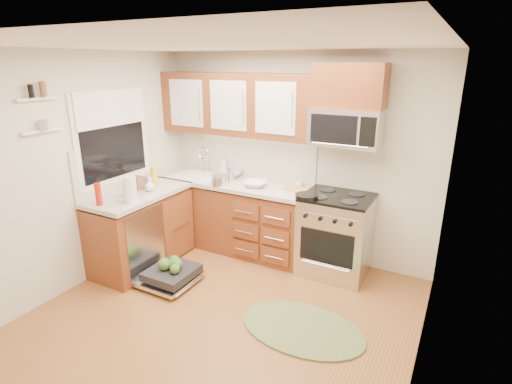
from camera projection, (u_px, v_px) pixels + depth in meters
The scene contains 38 objects.
floor at pixel (219, 320), 3.86m from camera, with size 3.50×3.50×0.00m, color brown.
ceiling at pixel (210, 45), 3.08m from camera, with size 3.50×3.50×0.00m, color white.
wall_back at pixel (294, 157), 4.93m from camera, with size 3.50×0.04×2.50m, color beige.
wall_front at pixel (21, 298), 2.01m from camera, with size 3.50×0.04×2.50m, color beige.
wall_left at pixel (78, 173), 4.26m from camera, with size 0.04×3.50×2.50m, color beige.
wall_right at pixel (432, 238), 2.68m from camera, with size 0.04×3.50×2.50m, color beige.
base_cabinet_back at pixel (233, 217), 5.27m from camera, with size 2.05×0.60×0.85m, color #5E2815.
base_cabinet_left at pixel (142, 231), 4.82m from camera, with size 0.60×1.25×0.85m, color #5E2815.
countertop_back at pixel (232, 183), 5.11m from camera, with size 2.07×0.64×0.05m, color #B0AAA1.
countertop_left at pixel (139, 194), 4.67m from camera, with size 0.64×1.27×0.05m, color #B0AAA1.
backsplash_back at pixel (243, 154), 5.26m from camera, with size 2.05×0.02×0.57m, color beige.
backsplash_left at pixel (117, 166), 4.70m from camera, with size 0.02×1.25×0.57m, color beige.
upper_cabinets at pixel (236, 104), 4.92m from camera, with size 2.05×0.35×0.75m, color #5E2815, non-canonical shape.
cabinet_over_mw at pixel (349, 86), 4.21m from camera, with size 0.76×0.35×0.47m, color #5E2815.
range at pixel (335, 235), 4.60m from camera, with size 0.76×0.64×0.95m, color silver, non-canonical shape.
microwave at pixel (346, 127), 4.32m from camera, with size 0.76×0.38×0.40m, color silver, non-canonical shape.
sink at pixel (198, 185), 5.36m from camera, with size 0.62×0.50×0.26m, color white, non-canonical shape.
dishwasher at pixel (169, 275), 4.47m from camera, with size 0.70×0.60×0.20m, color silver, non-canonical shape.
window at pixel (113, 137), 4.58m from camera, with size 0.03×1.05×1.05m, color white, non-canonical shape.
window_blind at pixel (111, 108), 4.46m from camera, with size 0.02×0.96×0.40m, color white.
shelf_upper at pixel (37, 99), 3.70m from camera, with size 0.04×0.40×0.03m, color white.
shelf_lower at pixel (42, 131), 3.80m from camera, with size 0.04×0.40×0.03m, color white.
rug at pixel (302, 328), 3.72m from camera, with size 1.19×0.77×0.02m, color #627442, non-canonical shape.
skillet at pixel (307, 196), 4.36m from camera, with size 0.25×0.25×0.05m, color black.
stock_pot at pixel (219, 180), 4.92m from camera, with size 0.21×0.21×0.12m, color silver.
cutting_board at pixel (298, 189), 4.72m from camera, with size 0.32×0.20×0.02m, color tan.
canister at pixel (230, 174), 5.09m from camera, with size 0.11×0.11×0.17m, color silver.
paper_towel_roll at pixel (130, 190), 4.28m from camera, with size 0.13×0.13×0.29m, color white.
mustard_bottle at pixel (154, 177), 4.84m from camera, with size 0.08×0.08×0.24m, color gold.
red_bottle at pixel (98, 194), 4.20m from camera, with size 0.07×0.07×0.24m, color #A41D0D.
wooden_box at pixel (137, 183), 4.75m from camera, with size 0.15×0.11×0.15m, color brown.
blue_carton at pixel (128, 190), 4.48m from camera, with size 0.10×0.06×0.16m, color #2670B5.
bowl_a at pixel (255, 184), 4.85m from camera, with size 0.27×0.27×0.07m, color #999999.
bowl_b at pixel (230, 173), 5.27m from camera, with size 0.31×0.31×0.10m, color #999999.
cup at pixel (299, 184), 4.81m from camera, with size 0.12×0.12×0.09m, color #999999.
soap_bottle_a at pixel (223, 164), 5.39m from camera, with size 0.10×0.10×0.27m, color #999999.
soap_bottle_b at pixel (149, 179), 4.84m from camera, with size 0.09×0.09×0.20m, color #999999.
soap_bottle_c at pixel (150, 185), 4.68m from camera, with size 0.12×0.12×0.15m, color #999999.
Camera 1 is at (1.87, -2.72, 2.38)m, focal length 28.00 mm.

